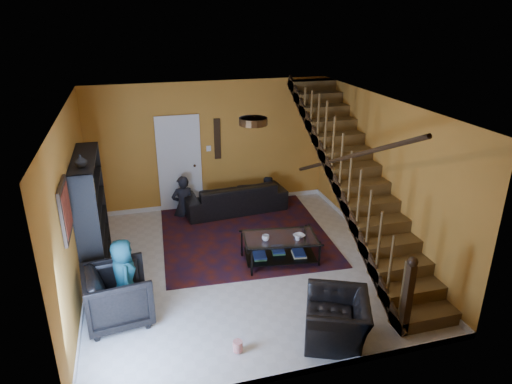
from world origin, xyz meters
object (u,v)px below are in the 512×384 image
at_px(sofa, 235,197).
at_px(armchair_left, 118,295).
at_px(armchair_right, 337,319).
at_px(bookshelf, 93,216).
at_px(coffee_table, 280,247).

relative_size(sofa, armchair_left, 2.45).
bearing_deg(armchair_right, armchair_left, -89.63).
xyz_separation_m(armchair_left, armchair_right, (2.83, -1.20, -0.10)).
xyz_separation_m(bookshelf, sofa, (2.82, 1.70, -0.64)).
relative_size(bookshelf, sofa, 0.90).
bearing_deg(sofa, armchair_left, 48.42).
bearing_deg(armchair_left, sofa, -43.66).
distance_m(bookshelf, armchair_left, 1.74).
bearing_deg(coffee_table, armchair_right, -87.35).
bearing_deg(armchair_right, coffee_table, -153.98).
distance_m(armchair_left, coffee_table, 2.89).
distance_m(sofa, armchair_left, 4.13).
relative_size(armchair_left, armchair_right, 0.96).
relative_size(bookshelf, coffee_table, 1.46).
bearing_deg(bookshelf, coffee_table, -12.45).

